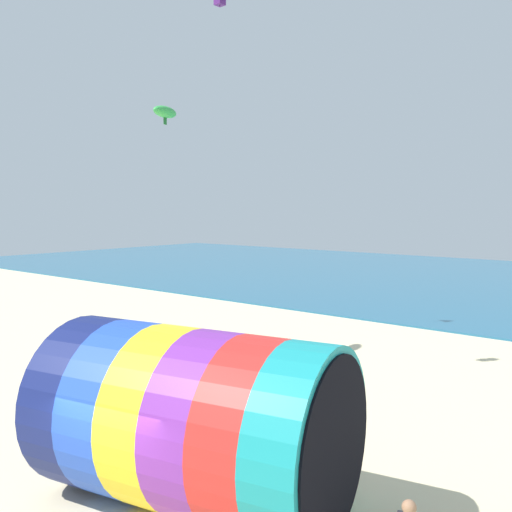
% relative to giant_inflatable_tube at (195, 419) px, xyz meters
% --- Properties ---
extents(giant_inflatable_tube, '(6.76, 4.86, 3.69)m').
position_rel_giant_inflatable_tube_xyz_m(giant_inflatable_tube, '(0.00, 0.00, 0.00)').
color(giant_inflatable_tube, navy).
rests_on(giant_inflatable_tube, ground).
extents(kite_green_parafoil, '(0.89, 1.50, 0.73)m').
position_rel_giant_inflatable_tube_xyz_m(kite_green_parafoil, '(-8.91, 7.19, 7.99)').
color(kite_green_parafoil, green).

